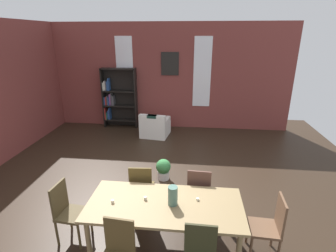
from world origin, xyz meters
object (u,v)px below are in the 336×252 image
object	(u,v)px
dining_table	(165,208)
dining_chair_head_right	(270,225)
potted_plant_by_shelf	(163,169)
vase_on_table	(173,196)
bookshelf_tall	(117,98)
dining_chair_head_left	(68,210)
dining_chair_far_right	(199,191)
armchair_white	(155,127)
dining_chair_far_left	(142,187)

from	to	relation	value
dining_table	dining_chair_head_right	size ratio (longest dim) A/B	2.31
potted_plant_by_shelf	vase_on_table	bearing A→B (deg)	-78.86
vase_on_table	bookshelf_tall	xyz separation A→B (m)	(-2.31, 5.09, 0.11)
dining_chair_head_left	dining_chair_far_right	distance (m)	2.08
vase_on_table	dining_chair_far_right	size ratio (longest dim) A/B	0.29
dining_chair_head_right	bookshelf_tall	world-z (taller)	bookshelf_tall
dining_chair_head_left	potted_plant_by_shelf	distance (m)	2.25
dining_chair_head_right	dining_chair_far_right	xyz separation A→B (m)	(-0.98, 0.72, 0.00)
dining_chair_head_left	armchair_white	xyz separation A→B (m)	(0.64, 4.36, -0.23)
dining_chair_far_right	dining_chair_head_right	bearing A→B (deg)	-36.51
dining_table	bookshelf_tall	xyz separation A→B (m)	(-2.20, 5.09, 0.32)
dining_table	armchair_white	size ratio (longest dim) A/B	2.44
dining_chair_head_left	armchair_white	size ratio (longest dim) A/B	1.06
dining_chair_far_left	potted_plant_by_shelf	distance (m)	1.21
dining_chair_head_left	dining_chair_far_left	world-z (taller)	same
dining_chair_head_right	dining_table	bearing A→B (deg)	179.84
dining_chair_head_right	armchair_white	distance (m)	4.94
dining_chair_far_left	bookshelf_tall	distance (m)	4.72
bookshelf_tall	dining_chair_head_left	bearing A→B (deg)	-81.82
dining_chair_far_left	bookshelf_tall	bearing A→B (deg)	111.40
dining_chair_head_left	bookshelf_tall	bearing A→B (deg)	98.18
dining_chair_far_left	armchair_white	size ratio (longest dim) A/B	1.06
vase_on_table	dining_chair_far_left	distance (m)	1.01
dining_chair_head_right	bookshelf_tall	bearing A→B (deg)	125.76
dining_chair_far_right	dining_chair_far_left	bearing A→B (deg)	179.99
dining_table	dining_chair_head_left	world-z (taller)	dining_chair_head_left
potted_plant_by_shelf	dining_chair_far_right	bearing A→B (deg)	-57.24
dining_chair_far_right	vase_on_table	bearing A→B (deg)	-117.50
armchair_white	potted_plant_by_shelf	bearing A→B (deg)	-77.05
vase_on_table	bookshelf_tall	size ratio (longest dim) A/B	0.14
dining_chair_far_right	potted_plant_by_shelf	distance (m)	1.40
bookshelf_tall	armchair_white	distance (m)	1.71
dining_chair_head_left	dining_chair_head_right	world-z (taller)	same
dining_table	dining_chair_far_right	distance (m)	0.89
dining_table	armchair_white	bearing A→B (deg)	100.73
dining_chair_head_right	dining_chair_far_right	size ratio (longest dim) A/B	1.00
dining_chair_head_right	potted_plant_by_shelf	world-z (taller)	dining_chair_head_right
dining_chair_head_left	armchair_white	bearing A→B (deg)	81.64
dining_chair_far_left	dining_chair_far_right	size ratio (longest dim) A/B	1.00
dining_chair_head_right	armchair_white	xyz separation A→B (m)	(-2.30, 4.37, -0.23)
dining_table	dining_chair_far_left	distance (m)	0.89
dining_chair_far_left	dining_chair_head_right	xyz separation A→B (m)	(1.96, -0.72, 0.00)
dining_chair_far_left	armchair_white	world-z (taller)	dining_chair_far_left
armchair_white	dining_chair_head_left	bearing A→B (deg)	-98.36
dining_chair_far_right	bookshelf_tall	size ratio (longest dim) A/B	0.48
dining_table	vase_on_table	xyz separation A→B (m)	(0.11, 0.00, 0.21)
dining_chair_head_right	bookshelf_tall	xyz separation A→B (m)	(-3.67, 5.09, 0.48)
dining_chair_far_right	bookshelf_tall	world-z (taller)	bookshelf_tall
vase_on_table	dining_table	bearing A→B (deg)	180.00
dining_chair_head_left	dining_chair_far_right	xyz separation A→B (m)	(1.96, 0.71, 0.00)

